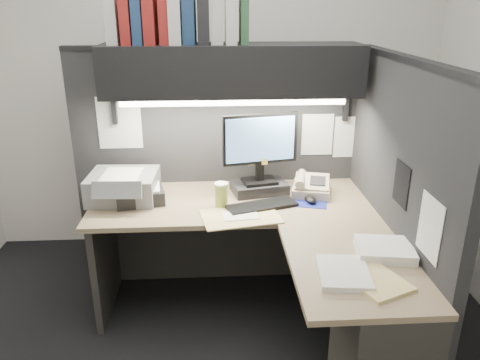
{
  "coord_description": "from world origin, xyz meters",
  "views": [
    {
      "loc": [
        0.0,
        -2.1,
        1.88
      ],
      "look_at": [
        0.16,
        0.51,
        0.88
      ],
      "focal_mm": 35.0,
      "sensor_mm": 36.0,
      "label": 1
    }
  ],
  "objects_px": {
    "telephone": "(311,187)",
    "coffee_cup": "(221,196)",
    "overhead_shelf": "(232,70)",
    "desk": "(296,290)",
    "keyboard": "(262,206)",
    "notebook_stack": "(140,195)",
    "printer": "(124,186)",
    "monitor": "(260,162)"
  },
  "relations": [
    {
      "from": "telephone",
      "to": "coffee_cup",
      "type": "height_order",
      "value": "coffee_cup"
    },
    {
      "from": "overhead_shelf",
      "to": "coffee_cup",
      "type": "height_order",
      "value": "overhead_shelf"
    },
    {
      "from": "desk",
      "to": "keyboard",
      "type": "distance_m",
      "value": 0.56
    },
    {
      "from": "desk",
      "to": "notebook_stack",
      "type": "height_order",
      "value": "notebook_stack"
    },
    {
      "from": "coffee_cup",
      "to": "notebook_stack",
      "type": "distance_m",
      "value": 0.51
    },
    {
      "from": "keyboard",
      "to": "printer",
      "type": "xyz_separation_m",
      "value": [
        -0.84,
        0.19,
        0.07
      ]
    },
    {
      "from": "keyboard",
      "to": "notebook_stack",
      "type": "distance_m",
      "value": 0.75
    },
    {
      "from": "monitor",
      "to": "notebook_stack",
      "type": "height_order",
      "value": "monitor"
    },
    {
      "from": "overhead_shelf",
      "to": "coffee_cup",
      "type": "distance_m",
      "value": 0.76
    },
    {
      "from": "desk",
      "to": "overhead_shelf",
      "type": "distance_m",
      "value": 1.33
    },
    {
      "from": "keyboard",
      "to": "coffee_cup",
      "type": "height_order",
      "value": "coffee_cup"
    },
    {
      "from": "overhead_shelf",
      "to": "monitor",
      "type": "bearing_deg",
      "value": -21.41
    },
    {
      "from": "monitor",
      "to": "coffee_cup",
      "type": "xyz_separation_m",
      "value": [
        -0.25,
        -0.21,
        -0.13
      ]
    },
    {
      "from": "monitor",
      "to": "notebook_stack",
      "type": "xyz_separation_m",
      "value": [
        -0.75,
        -0.11,
        -0.16
      ]
    },
    {
      "from": "desk",
      "to": "telephone",
      "type": "bearing_deg",
      "value": 72.97
    },
    {
      "from": "coffee_cup",
      "to": "printer",
      "type": "bearing_deg",
      "value": 164.72
    },
    {
      "from": "monitor",
      "to": "telephone",
      "type": "bearing_deg",
      "value": -19.8
    },
    {
      "from": "desk",
      "to": "monitor",
      "type": "height_order",
      "value": "monitor"
    },
    {
      "from": "monitor",
      "to": "keyboard",
      "type": "relative_size",
      "value": 1.22
    },
    {
      "from": "notebook_stack",
      "to": "desk",
      "type": "bearing_deg",
      "value": -33.4
    },
    {
      "from": "keyboard",
      "to": "printer",
      "type": "bearing_deg",
      "value": 149.28
    },
    {
      "from": "telephone",
      "to": "desk",
      "type": "bearing_deg",
      "value": -92.98
    },
    {
      "from": "monitor",
      "to": "keyboard",
      "type": "bearing_deg",
      "value": -104.03
    },
    {
      "from": "monitor",
      "to": "printer",
      "type": "bearing_deg",
      "value": 171.75
    },
    {
      "from": "keyboard",
      "to": "telephone",
      "type": "distance_m",
      "value": 0.39
    },
    {
      "from": "desk",
      "to": "printer",
      "type": "height_order",
      "value": "printer"
    },
    {
      "from": "telephone",
      "to": "notebook_stack",
      "type": "height_order",
      "value": "telephone"
    },
    {
      "from": "overhead_shelf",
      "to": "notebook_stack",
      "type": "bearing_deg",
      "value": -163.42
    },
    {
      "from": "keyboard",
      "to": "telephone",
      "type": "xyz_separation_m",
      "value": [
        0.34,
        0.19,
        0.04
      ]
    },
    {
      "from": "desk",
      "to": "keyboard",
      "type": "xyz_separation_m",
      "value": [
        -0.14,
        0.45,
        0.3
      ]
    },
    {
      "from": "overhead_shelf",
      "to": "telephone",
      "type": "distance_m",
      "value": 0.88
    },
    {
      "from": "notebook_stack",
      "to": "monitor",
      "type": "bearing_deg",
      "value": 8.1
    },
    {
      "from": "overhead_shelf",
      "to": "keyboard",
      "type": "xyz_separation_m",
      "value": [
        0.16,
        -0.3,
        -0.76
      ]
    },
    {
      "from": "overhead_shelf",
      "to": "keyboard",
      "type": "relative_size",
      "value": 3.66
    },
    {
      "from": "desk",
      "to": "coffee_cup",
      "type": "distance_m",
      "value": 0.7
    },
    {
      "from": "telephone",
      "to": "keyboard",
      "type": "bearing_deg",
      "value": -136.6
    },
    {
      "from": "telephone",
      "to": "coffee_cup",
      "type": "bearing_deg",
      "value": -149.87
    },
    {
      "from": "overhead_shelf",
      "to": "monitor",
      "type": "xyz_separation_m",
      "value": [
        0.17,
        -0.07,
        -0.56
      ]
    },
    {
      "from": "overhead_shelf",
      "to": "keyboard",
      "type": "bearing_deg",
      "value": -62.48
    },
    {
      "from": "telephone",
      "to": "coffee_cup",
      "type": "xyz_separation_m",
      "value": [
        -0.58,
        -0.17,
        0.02
      ]
    },
    {
      "from": "coffee_cup",
      "to": "notebook_stack",
      "type": "relative_size",
      "value": 0.5
    },
    {
      "from": "monitor",
      "to": "notebook_stack",
      "type": "relative_size",
      "value": 1.82
    }
  ]
}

